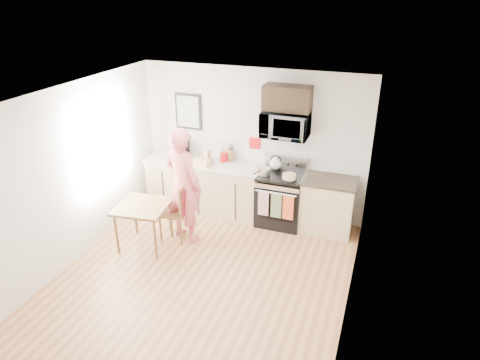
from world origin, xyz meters
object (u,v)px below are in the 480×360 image
(microwave, at_px, (285,125))
(range, at_px, (281,200))
(chair, at_px, (182,205))
(cake, at_px, (289,177))
(person, at_px, (183,185))
(dining_table, at_px, (143,210))

(microwave, bearing_deg, range, -89.94)
(microwave, bearing_deg, chair, -139.30)
(chair, relative_size, cake, 3.64)
(range, distance_m, cake, 0.58)
(range, distance_m, person, 1.73)
(person, bearing_deg, microwave, -122.05)
(range, distance_m, dining_table, 2.32)
(cake, bearing_deg, person, -150.89)
(range, relative_size, microwave, 1.53)
(dining_table, bearing_deg, cake, 32.41)
(chair, xyz_separation_m, cake, (1.51, 0.90, 0.33))
(cake, bearing_deg, range, 137.65)
(range, relative_size, cake, 4.27)
(range, height_order, chair, range)
(microwave, distance_m, person, 1.90)
(range, height_order, microwave, microwave)
(range, bearing_deg, chair, -141.96)
(cake, bearing_deg, chair, -149.13)
(dining_table, bearing_deg, range, 37.72)
(person, distance_m, dining_table, 0.73)
(cake, bearing_deg, dining_table, -147.59)
(person, bearing_deg, chair, 98.27)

